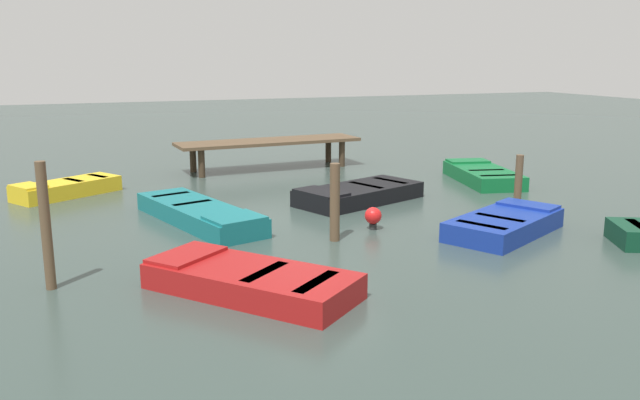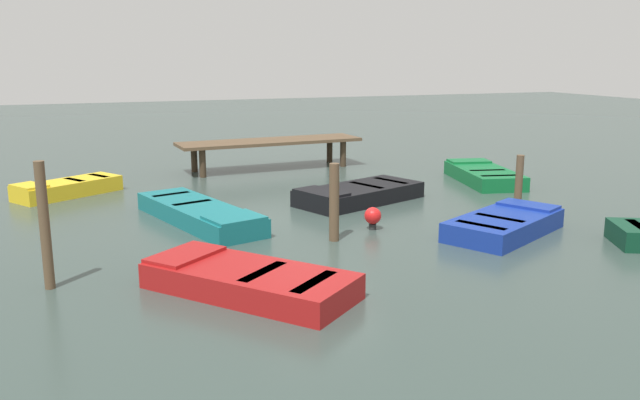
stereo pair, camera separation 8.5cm
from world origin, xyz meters
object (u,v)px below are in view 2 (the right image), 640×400
object	(u,v)px
rowboat_teal	(199,213)
rowboat_black	(359,194)
rowboat_red	(248,280)
marker_buoy	(373,216)
rowboat_yellow	(67,188)
mooring_piling_center	(519,183)
dock_segment	(270,143)
mooring_piling_mid_left	(334,202)
rowboat_blue	(505,224)
mooring_piling_far_right	(45,226)
rowboat_green	(483,175)

from	to	relation	value
rowboat_teal	rowboat_black	size ratio (longest dim) A/B	1.18
rowboat_red	marker_buoy	xyz separation A→B (m)	(3.45, 2.76, 0.07)
rowboat_yellow	marker_buoy	world-z (taller)	marker_buoy
rowboat_teal	rowboat_yellow	distance (m)	4.91
mooring_piling_center	dock_segment	bearing A→B (deg)	116.55
rowboat_red	mooring_piling_mid_left	distance (m)	3.32
dock_segment	marker_buoy	world-z (taller)	dock_segment
rowboat_blue	rowboat_yellow	xyz separation A→B (m)	(-8.44, 7.28, 0.00)
rowboat_red	mooring_piling_far_right	size ratio (longest dim) A/B	1.68
rowboat_black	mooring_piling_mid_left	size ratio (longest dim) A/B	2.32
rowboat_blue	mooring_piling_center	xyz separation A→B (m)	(1.59, 1.66, 0.45)
rowboat_teal	rowboat_red	bearing A→B (deg)	-17.33
rowboat_blue	mooring_piling_far_right	xyz separation A→B (m)	(-8.74, -0.11, 0.81)
rowboat_teal	rowboat_green	world-z (taller)	same
mooring_piling_far_right	marker_buoy	xyz separation A→B (m)	(6.35, 1.43, -0.74)
rowboat_green	marker_buoy	xyz separation A→B (m)	(-5.31, -3.67, 0.07)
rowboat_red	rowboat_yellow	world-z (taller)	same
rowboat_green	mooring_piling_mid_left	distance (m)	7.65
rowboat_teal	mooring_piling_far_right	size ratio (longest dim) A/B	2.08
rowboat_black	mooring_piling_center	bearing A→B (deg)	124.33
mooring_piling_mid_left	marker_buoy	size ratio (longest dim) A/B	3.26
dock_segment	rowboat_teal	world-z (taller)	dock_segment
rowboat_teal	mooring_piling_mid_left	xyz separation A→B (m)	(2.25, -2.37, 0.57)
rowboat_teal	dock_segment	bearing A→B (deg)	134.61
rowboat_red	marker_buoy	distance (m)	4.42
rowboat_blue	mooring_piling_center	bearing A→B (deg)	18.98
dock_segment	rowboat_blue	xyz separation A→B (m)	(2.25, -9.34, -0.62)
mooring_piling_far_right	rowboat_yellow	bearing A→B (deg)	87.71
rowboat_red	marker_buoy	world-z (taller)	marker_buoy
rowboat_green	marker_buoy	world-z (taller)	marker_buoy
rowboat_teal	mooring_piling_center	xyz separation A→B (m)	(7.31, -1.53, 0.45)
rowboat_red	rowboat_black	distance (m)	6.81
marker_buoy	rowboat_red	bearing A→B (deg)	-141.34
dock_segment	rowboat_green	xyz separation A→B (m)	(5.17, -4.36, -0.62)
marker_buoy	rowboat_black	bearing A→B (deg)	72.24
dock_segment	mooring_piling_mid_left	xyz separation A→B (m)	(-1.23, -8.52, -0.06)
rowboat_teal	marker_buoy	size ratio (longest dim) A/B	8.88
rowboat_yellow	rowboat_black	bearing A→B (deg)	121.53
rowboat_black	mooring_piling_center	xyz separation A→B (m)	(3.16, -2.20, 0.45)
rowboat_teal	rowboat_yellow	world-z (taller)	same
dock_segment	rowboat_black	distance (m)	5.56
rowboat_teal	mooring_piling_center	world-z (taller)	mooring_piling_center
rowboat_blue	marker_buoy	distance (m)	2.73
rowboat_yellow	rowboat_green	distance (m)	11.59
rowboat_yellow	rowboat_blue	bearing A→B (deg)	107.19
rowboat_red	mooring_piling_far_right	distance (m)	3.29
dock_segment	rowboat_black	bearing A→B (deg)	-86.53
mooring_piling_center	mooring_piling_mid_left	size ratio (longest dim) A/B	0.85
rowboat_blue	mooring_piling_mid_left	bearing A→B (deg)	139.37
rowboat_teal	rowboat_red	xyz separation A→B (m)	(-0.11, -4.64, 0.00)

